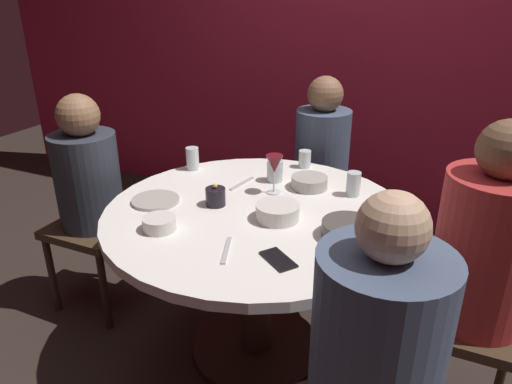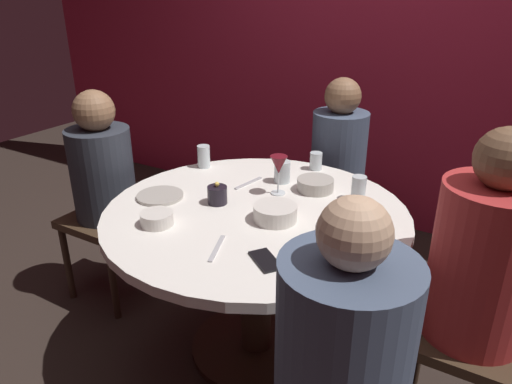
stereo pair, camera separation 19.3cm
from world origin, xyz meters
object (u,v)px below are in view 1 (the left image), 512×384
(candle_holder, at_px, (216,197))
(cup_near_candle, at_px, (275,171))
(dinner_plate, at_px, (155,200))
(bowl_small_white, at_px, (309,182))
(cup_center_front, at_px, (305,159))
(bowl_salad_center, at_px, (159,224))
(bowl_sauce_side, at_px, (278,212))
(wine_glass, at_px, (274,166))
(cup_by_right_diner, at_px, (192,159))
(bowl_serving_large, at_px, (349,230))
(seated_diner_front_right, at_px, (376,353))
(seated_diner_back, at_px, (322,151))
(seated_diner_left, at_px, (88,181))
(seated_diner_right, at_px, (485,252))
(cup_by_left_diner, at_px, (353,184))
(dining_table, at_px, (256,244))
(cell_phone, at_px, (278,259))

(candle_holder, height_order, cup_near_candle, cup_near_candle)
(dinner_plate, relative_size, bowl_small_white, 1.23)
(candle_holder, distance_m, cup_center_front, 0.61)
(dinner_plate, distance_m, bowl_salad_center, 0.26)
(bowl_salad_center, xyz_separation_m, bowl_sauce_side, (0.37, 0.27, 0.01))
(wine_glass, relative_size, cup_center_front, 2.02)
(cup_by_right_diner, bearing_deg, bowl_serving_large, -21.96)
(candle_holder, relative_size, cup_near_candle, 0.95)
(bowl_sauce_side, bearing_deg, cup_by_right_diner, 150.58)
(bowl_small_white, relative_size, cup_near_candle, 1.60)
(seated_diner_front_right, xyz_separation_m, bowl_serving_large, (-0.22, 0.56, 0.03))
(seated_diner_back, bearing_deg, wine_glass, -0.04)
(seated_diner_front_right, relative_size, cup_by_right_diner, 10.36)
(wine_glass, relative_size, cup_by_right_diner, 1.56)
(seated_diner_left, relative_size, candle_holder, 11.54)
(seated_diner_right, relative_size, cup_by_left_diner, 11.18)
(bowl_serving_large, bearing_deg, dining_table, 171.06)
(seated_diner_left, distance_m, bowl_serving_large, 1.30)
(cup_near_candle, bearing_deg, seated_diner_front_right, -54.57)
(candle_holder, bearing_deg, cup_center_front, 71.81)
(seated_diner_back, bearing_deg, seated_diner_front_right, 22.03)
(candle_holder, relative_size, cell_phone, 0.70)
(dinner_plate, bearing_deg, seated_diner_left, 167.31)
(cup_by_left_diner, bearing_deg, cup_by_right_diner, -178.79)
(bowl_serving_large, bearing_deg, cup_by_right_diner, 158.04)
(dinner_plate, xyz_separation_m, bowl_small_white, (0.55, 0.42, 0.02))
(seated_diner_left, bearing_deg, seated_diner_front_right, -22.22)
(seated_diner_front_right, bearing_deg, bowl_sauce_side, -3.72)
(dining_table, height_order, cup_by_right_diner, cup_by_right_diner)
(wine_glass, height_order, bowl_salad_center, wine_glass)
(dinner_plate, xyz_separation_m, cup_by_left_diner, (0.75, 0.42, 0.05))
(dining_table, bearing_deg, cup_near_candle, 98.69)
(seated_diner_left, bearing_deg, bowl_salad_center, -25.74)
(bowl_serving_large, height_order, bowl_small_white, bowl_serving_large)
(cup_by_left_diner, bearing_deg, bowl_serving_large, -78.17)
(bowl_small_white, bearing_deg, dining_table, -111.97)
(cup_by_right_diner, relative_size, cup_center_front, 1.29)
(wine_glass, distance_m, cup_by_left_diner, 0.35)
(seated_diner_left, xyz_separation_m, seated_diner_back, (0.90, 0.91, -0.00))
(bowl_small_white, height_order, cup_center_front, cup_center_front)
(seated_diner_front_right, xyz_separation_m, cup_near_candle, (-0.67, 0.94, 0.06))
(bowl_sauce_side, bearing_deg, cup_by_left_diner, 58.79)
(cell_phone, distance_m, cup_near_candle, 0.70)
(seated_diner_back, distance_m, cup_near_candle, 0.60)
(cup_by_left_diner, height_order, cup_by_right_diner, cup_by_right_diner)
(dinner_plate, bearing_deg, bowl_small_white, 37.29)
(candle_holder, bearing_deg, seated_diner_right, 1.52)
(bowl_salad_center, bearing_deg, bowl_sauce_side, 35.55)
(dining_table, distance_m, dinner_plate, 0.47)
(bowl_sauce_side, bearing_deg, dinner_plate, -172.99)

